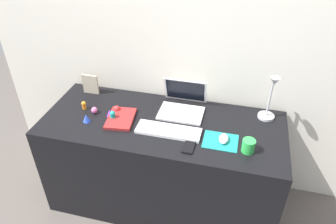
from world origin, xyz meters
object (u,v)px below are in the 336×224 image
mouse (224,139)px  toy_figurine_orange (84,105)px  cell_phone (189,146)px  notebook_pad (121,119)px  keyboard (168,131)px  desk_lamp (270,99)px  toy_figurine_blue (86,118)px  toy_figurine_red (117,109)px  laptop (183,103)px  toy_figurine_pink (94,110)px  coffee_mug (248,146)px  toy_figurine_teal (113,115)px  picture_frame (90,84)px  toy_figurine_purple (110,113)px

mouse → toy_figurine_orange: size_ratio=1.62×
cell_phone → notebook_pad: bearing=164.5°
notebook_pad → keyboard: bearing=-15.5°
desk_lamp → toy_figurine_blue: desk_lamp is taller
toy_figurine_red → laptop: bearing=18.2°
toy_figurine_pink → coffee_mug: bearing=-7.6°
notebook_pad → toy_figurine_teal: bearing=-176.1°
picture_frame → toy_figurine_orange: size_ratio=2.53×
cell_phone → toy_figurine_blue: toy_figurine_blue is taller
cell_phone → desk_lamp: desk_lamp is taller
keyboard → cell_phone: size_ratio=3.20×
toy_figurine_orange → toy_figurine_teal: (0.24, -0.07, 0.00)m
coffee_mug → toy_figurine_blue: size_ratio=1.49×
toy_figurine_blue → toy_figurine_red: bearing=45.0°
keyboard → toy_figurine_purple: 0.43m
mouse → coffee_mug: bearing=-20.4°
toy_figurine_teal → toy_figurine_orange: bearing=164.0°
coffee_mug → toy_figurine_blue: bearing=178.0°
notebook_pad → toy_figurine_red: 0.10m
toy_figurine_pink → toy_figurine_teal: toy_figurine_teal is taller
toy_figurine_red → toy_figurine_pink: toy_figurine_red is taller
mouse → notebook_pad: (-0.69, 0.06, -0.01)m
laptop → picture_frame: 0.71m
keyboard → notebook_pad: same height
toy_figurine_red → toy_figurine_teal: 0.09m
toy_figurine_orange → toy_figurine_teal: size_ratio=0.89×
toy_figurine_purple → toy_figurine_pink: 0.12m
picture_frame → toy_figurine_orange: picture_frame is taller
laptop → cell_phone: bearing=-72.5°
coffee_mug → desk_lamp: bearing=73.6°
toy_figurine_purple → toy_figurine_orange: toy_figurine_orange is taller
toy_figurine_purple → toy_figurine_blue: (-0.13, -0.10, 0.00)m
desk_lamp → toy_figurine_orange: desk_lamp is taller
laptop → notebook_pad: (-0.37, -0.22, -0.04)m
cell_phone → toy_figurine_purple: bearing=164.9°
coffee_mug → toy_figurine_orange: size_ratio=1.38×
mouse → coffee_mug: (0.15, -0.05, 0.02)m
coffee_mug → toy_figurine_purple: coffee_mug is taller
keyboard → cell_phone: 0.19m
picture_frame → toy_figurine_orange: 0.22m
toy_figurine_purple → notebook_pad: bearing=-15.0°
toy_figurine_red → cell_phone: bearing=-23.3°
desk_lamp → toy_figurine_purple: desk_lamp is taller
cell_phone → picture_frame: (-0.83, 0.43, 0.07)m
cell_phone → toy_figurine_blue: (-0.71, 0.08, 0.02)m
laptop → toy_figurine_blue: 0.66m
cell_phone → toy_figurine_orange: 0.82m
desk_lamp → notebook_pad: size_ratio=1.40×
toy_figurine_teal → picture_frame: bearing=135.9°
picture_frame → toy_figurine_purple: bearing=-44.2°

